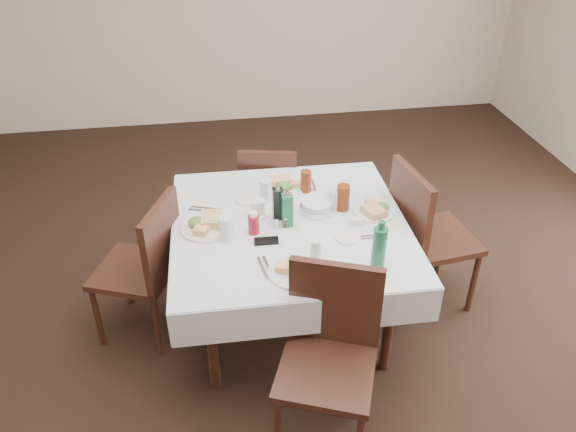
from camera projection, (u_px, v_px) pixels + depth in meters
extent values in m
plane|color=black|center=(301.00, 331.00, 3.65)|extent=(7.00, 7.00, 0.00)
cylinder|color=black|center=(212.00, 341.00, 3.09)|extent=(0.06, 0.06, 0.72)
cylinder|color=black|center=(208.00, 236.00, 3.93)|extent=(0.06, 0.06, 0.72)
cylinder|color=black|center=(389.00, 323.00, 3.21)|extent=(0.06, 0.06, 0.72)
cylinder|color=black|center=(349.00, 225.00, 4.04)|extent=(0.06, 0.06, 0.72)
cube|color=black|center=(290.00, 227.00, 3.36)|extent=(1.28, 1.28, 0.03)
cube|color=silver|center=(290.00, 224.00, 3.35)|extent=(1.41, 1.41, 0.01)
cube|color=silver|center=(276.00, 183.00, 3.98)|extent=(1.39, 0.03, 0.22)
cube|color=silver|center=(309.00, 318.00, 2.84)|extent=(1.39, 0.03, 0.22)
cube|color=silver|center=(400.00, 230.00, 3.49)|extent=(0.03, 1.39, 0.22)
cube|color=silver|center=(174.00, 248.00, 3.33)|extent=(0.03, 1.39, 0.22)
cube|color=black|center=(270.00, 193.00, 4.29)|extent=(0.49, 0.49, 0.04)
cube|color=black|center=(267.00, 180.00, 4.01)|extent=(0.41, 0.12, 0.45)
cylinder|color=black|center=(294.00, 205.00, 4.55)|extent=(0.03, 0.03, 0.42)
cylinder|color=black|center=(292.00, 230.00, 4.25)|extent=(0.03, 0.03, 0.42)
cylinder|color=black|center=(250.00, 204.00, 4.57)|extent=(0.03, 0.03, 0.42)
cylinder|color=black|center=(245.00, 229.00, 4.27)|extent=(0.03, 0.03, 0.42)
cube|color=black|center=(326.00, 371.00, 2.76)|extent=(0.60, 0.60, 0.04)
cube|color=black|center=(335.00, 304.00, 2.80)|extent=(0.45, 0.21, 0.51)
cylinder|color=black|center=(278.00, 428.00, 2.77)|extent=(0.04, 0.04, 0.48)
cylinder|color=black|center=(295.00, 367.00, 3.10)|extent=(0.04, 0.04, 0.48)
cylinder|color=black|center=(368.00, 379.00, 3.02)|extent=(0.04, 0.04, 0.48)
cube|color=black|center=(435.00, 239.00, 3.67)|extent=(0.55, 0.55, 0.04)
cube|color=black|center=(409.00, 210.00, 3.47)|extent=(0.11, 0.49, 0.53)
cylinder|color=black|center=(474.00, 282.00, 3.69)|extent=(0.04, 0.04, 0.50)
cylinder|color=black|center=(416.00, 294.00, 3.59)|extent=(0.04, 0.04, 0.50)
cylinder|color=black|center=(441.00, 246.00, 4.02)|extent=(0.04, 0.04, 0.50)
cylinder|color=black|center=(388.00, 256.00, 3.92)|extent=(0.04, 0.04, 0.50)
cube|color=black|center=(136.00, 271.00, 3.44)|extent=(0.59, 0.59, 0.04)
cube|color=black|center=(162.00, 242.00, 3.26)|extent=(0.21, 0.44, 0.50)
cylinder|color=black|center=(126.00, 276.00, 3.76)|extent=(0.04, 0.04, 0.47)
cylinder|color=black|center=(182.00, 284.00, 3.69)|extent=(0.04, 0.04, 0.47)
cylinder|color=black|center=(97.00, 316.00, 3.44)|extent=(0.04, 0.04, 0.47)
cylinder|color=black|center=(157.00, 326.00, 3.37)|extent=(0.04, 0.04, 0.47)
cylinder|color=white|center=(286.00, 186.00, 3.70)|extent=(0.26, 0.26, 0.01)
cube|color=gold|center=(281.00, 181.00, 3.70)|extent=(0.14, 0.11, 0.04)
cube|color=#EBB667|center=(293.00, 184.00, 3.68)|extent=(0.10, 0.09, 0.03)
ellipsoid|color=#3C6F29|center=(285.00, 186.00, 3.65)|extent=(0.10, 0.09, 0.04)
cylinder|color=white|center=(295.00, 272.00, 2.95)|extent=(0.29, 0.29, 0.01)
cube|color=gold|center=(302.00, 271.00, 2.91)|extent=(0.15, 0.12, 0.05)
cube|color=#EBB667|center=(285.00, 267.00, 2.94)|extent=(0.11, 0.10, 0.04)
ellipsoid|color=#3C6F29|center=(296.00, 262.00, 2.97)|extent=(0.11, 0.10, 0.05)
cylinder|color=white|center=(374.00, 211.00, 3.44)|extent=(0.26, 0.26, 0.01)
cube|color=gold|center=(374.00, 211.00, 3.39)|extent=(0.15, 0.17, 0.04)
cube|color=#EBB667|center=(372.00, 204.00, 3.47)|extent=(0.07, 0.09, 0.03)
ellipsoid|color=#3C6F29|center=(381.00, 207.00, 3.43)|extent=(0.10, 0.09, 0.04)
cylinder|color=white|center=(206.00, 228.00, 3.29)|extent=(0.30, 0.30, 0.02)
cube|color=gold|center=(212.00, 219.00, 3.31)|extent=(0.13, 0.16, 0.05)
cube|color=#EBB667|center=(202.00, 229.00, 3.23)|extent=(0.11, 0.12, 0.04)
ellipsoid|color=#3C6F29|center=(197.00, 222.00, 3.28)|extent=(0.11, 0.10, 0.05)
cylinder|color=white|center=(248.00, 199.00, 3.57)|extent=(0.17, 0.17, 0.01)
cylinder|color=white|center=(348.00, 238.00, 3.21)|extent=(0.15, 0.15, 0.01)
cylinder|color=silver|center=(266.00, 190.00, 3.52)|extent=(0.08, 0.08, 0.15)
cylinder|color=silver|center=(316.00, 249.00, 3.03)|extent=(0.06, 0.06, 0.12)
cylinder|color=silver|center=(334.00, 200.00, 3.45)|extent=(0.07, 0.07, 0.13)
cylinder|color=silver|center=(226.00, 228.00, 3.17)|extent=(0.08, 0.08, 0.15)
cylinder|color=maroon|center=(306.00, 181.00, 3.62)|extent=(0.07, 0.07, 0.15)
cylinder|color=maroon|center=(343.00, 198.00, 3.43)|extent=(0.08, 0.08, 0.17)
cylinder|color=silver|center=(316.00, 209.00, 3.45)|extent=(0.20, 0.20, 0.04)
cylinder|color=silver|center=(316.00, 205.00, 3.43)|extent=(0.18, 0.18, 0.04)
cube|color=black|center=(278.00, 204.00, 3.34)|extent=(0.06, 0.06, 0.20)
cone|color=silver|center=(278.00, 185.00, 3.27)|extent=(0.03, 0.03, 0.06)
cube|color=#206741|center=(287.00, 210.00, 3.27)|extent=(0.06, 0.06, 0.21)
cone|color=silver|center=(287.00, 191.00, 3.20)|extent=(0.03, 0.03, 0.06)
cylinder|color=#A61626|center=(254.00, 224.00, 3.23)|extent=(0.06, 0.06, 0.12)
cylinder|color=white|center=(253.00, 214.00, 3.19)|extent=(0.05, 0.05, 0.02)
cylinder|color=white|center=(276.00, 224.00, 3.29)|extent=(0.03, 0.03, 0.06)
cylinder|color=silver|center=(276.00, 219.00, 3.27)|extent=(0.03, 0.03, 0.01)
cylinder|color=#3B281A|center=(285.00, 223.00, 3.30)|extent=(0.03, 0.03, 0.06)
cylinder|color=silver|center=(285.00, 218.00, 3.28)|extent=(0.03, 0.03, 0.01)
cylinder|color=white|center=(258.00, 213.00, 3.42)|extent=(0.13, 0.13, 0.01)
cylinder|color=white|center=(258.00, 207.00, 3.40)|extent=(0.08, 0.08, 0.09)
cylinder|color=black|center=(258.00, 202.00, 3.38)|extent=(0.07, 0.07, 0.01)
torus|color=white|center=(263.00, 203.00, 3.43)|extent=(0.05, 0.05, 0.06)
cube|color=black|center=(266.00, 241.00, 3.17)|extent=(0.14, 0.05, 0.03)
cylinder|color=#206741|center=(379.00, 248.00, 2.93)|extent=(0.07, 0.07, 0.24)
cylinder|color=#206741|center=(382.00, 225.00, 2.86)|extent=(0.04, 0.04, 0.04)
cube|color=white|center=(357.00, 221.00, 3.33)|extent=(0.08, 0.05, 0.04)
cube|color=pink|center=(357.00, 220.00, 3.32)|extent=(0.06, 0.03, 0.02)
cube|color=silver|center=(310.00, 185.00, 3.72)|extent=(0.02, 0.16, 0.01)
cube|color=silver|center=(314.00, 185.00, 3.72)|extent=(0.02, 0.16, 0.01)
cube|color=silver|center=(268.00, 267.00, 2.99)|extent=(0.04, 0.19, 0.01)
cube|color=silver|center=(262.00, 268.00, 2.98)|extent=(0.04, 0.19, 0.01)
cube|color=silver|center=(372.00, 238.00, 3.21)|extent=(0.16, 0.02, 0.01)
cube|color=silver|center=(371.00, 236.00, 3.23)|extent=(0.16, 0.02, 0.01)
cube|color=silver|center=(206.00, 208.00, 3.47)|extent=(0.20, 0.08, 0.01)
cube|color=silver|center=(205.00, 211.00, 3.45)|extent=(0.20, 0.08, 0.01)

